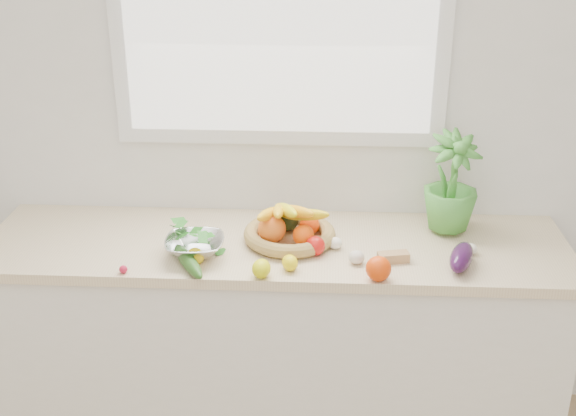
# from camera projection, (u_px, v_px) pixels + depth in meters

# --- Properties ---
(back_wall) EXTENTS (4.50, 0.02, 2.70)m
(back_wall) POSITION_uv_depth(u_px,v_px,m) (280.00, 106.00, 2.86)
(back_wall) COLOR white
(back_wall) RESTS_ON ground
(counter_cabinet) EXTENTS (2.20, 0.58, 0.86)m
(counter_cabinet) POSITION_uv_depth(u_px,v_px,m) (276.00, 344.00, 2.95)
(counter_cabinet) COLOR silver
(counter_cabinet) RESTS_ON ground
(countertop) EXTENTS (2.24, 0.62, 0.04)m
(countertop) POSITION_uv_depth(u_px,v_px,m) (275.00, 246.00, 2.77)
(countertop) COLOR beige
(countertop) RESTS_ON counter_cabinet
(window_frame) EXTENTS (1.30, 0.03, 1.10)m
(window_frame) POSITION_uv_depth(u_px,v_px,m) (279.00, 3.00, 2.68)
(window_frame) COLOR white
(window_frame) RESTS_ON back_wall
(window_pane) EXTENTS (1.18, 0.01, 0.98)m
(window_pane) POSITION_uv_depth(u_px,v_px,m) (279.00, 4.00, 2.67)
(window_pane) COLOR white
(window_pane) RESTS_ON window_frame
(orange_loose) EXTENTS (0.11, 0.11, 0.09)m
(orange_loose) POSITION_uv_depth(u_px,v_px,m) (378.00, 269.00, 2.47)
(orange_loose) COLOR #E53E07
(orange_loose) RESTS_ON countertop
(lemon_a) EXTENTS (0.09, 0.09, 0.06)m
(lemon_a) POSITION_uv_depth(u_px,v_px,m) (196.00, 256.00, 2.59)
(lemon_a) COLOR yellow
(lemon_a) RESTS_ON countertop
(lemon_b) EXTENTS (0.07, 0.09, 0.07)m
(lemon_b) POSITION_uv_depth(u_px,v_px,m) (261.00, 269.00, 2.50)
(lemon_b) COLOR #D6D90B
(lemon_b) RESTS_ON countertop
(lemon_c) EXTENTS (0.08, 0.08, 0.06)m
(lemon_c) POSITION_uv_depth(u_px,v_px,m) (290.00, 263.00, 2.54)
(lemon_c) COLOR yellow
(lemon_c) RESTS_ON countertop
(apple) EXTENTS (0.07, 0.07, 0.07)m
(apple) POSITION_uv_depth(u_px,v_px,m) (315.00, 246.00, 2.65)
(apple) COLOR red
(apple) RESTS_ON countertop
(ginger) EXTENTS (0.12, 0.07, 0.04)m
(ginger) POSITION_uv_depth(u_px,v_px,m) (393.00, 257.00, 2.61)
(ginger) COLOR tan
(ginger) RESTS_ON countertop
(garlic_a) EXTENTS (0.06, 0.06, 0.04)m
(garlic_a) POSITION_uv_depth(u_px,v_px,m) (335.00, 243.00, 2.70)
(garlic_a) COLOR white
(garlic_a) RESTS_ON countertop
(garlic_b) EXTENTS (0.05, 0.05, 0.04)m
(garlic_b) POSITION_uv_depth(u_px,v_px,m) (471.00, 249.00, 2.66)
(garlic_b) COLOR white
(garlic_b) RESTS_ON countertop
(garlic_c) EXTENTS (0.06, 0.06, 0.05)m
(garlic_c) POSITION_uv_depth(u_px,v_px,m) (357.00, 257.00, 2.59)
(garlic_c) COLOR beige
(garlic_c) RESTS_ON countertop
(eggplant) EXTENTS (0.14, 0.22, 0.08)m
(eggplant) POSITION_uv_depth(u_px,v_px,m) (461.00, 257.00, 2.56)
(eggplant) COLOR #2F0E35
(eggplant) RESTS_ON countertop
(cucumber) EXTENTS (0.18, 0.27, 0.05)m
(cucumber) POSITION_uv_depth(u_px,v_px,m) (188.00, 261.00, 2.56)
(cucumber) COLOR #245017
(cucumber) RESTS_ON countertop
(radish) EXTENTS (0.03, 0.03, 0.03)m
(radish) POSITION_uv_depth(u_px,v_px,m) (123.00, 269.00, 2.53)
(radish) COLOR red
(radish) RESTS_ON countertop
(potted_herb) EXTENTS (0.28, 0.28, 0.38)m
(potted_herb) POSITION_uv_depth(u_px,v_px,m) (451.00, 182.00, 2.76)
(potted_herb) COLOR green
(potted_herb) RESTS_ON countertop
(fruit_basket) EXTENTS (0.45, 0.45, 0.18)m
(fruit_basket) POSITION_uv_depth(u_px,v_px,m) (289.00, 229.00, 2.75)
(fruit_basket) COLOR tan
(fruit_basket) RESTS_ON countertop
(colander_with_spinach) EXTENTS (0.23, 0.23, 0.12)m
(colander_with_spinach) POSITION_uv_depth(u_px,v_px,m) (195.00, 242.00, 2.63)
(colander_with_spinach) COLOR silver
(colander_with_spinach) RESTS_ON countertop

